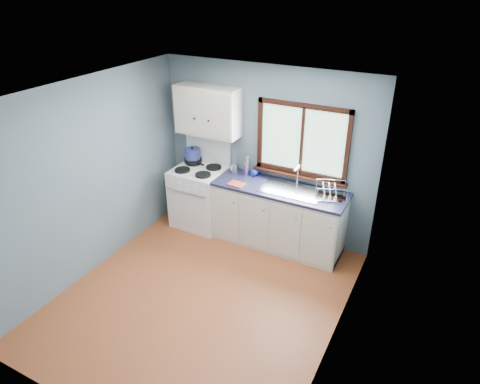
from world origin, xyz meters
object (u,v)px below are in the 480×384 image
at_px(skillet, 193,160).
at_px(stockpot, 192,155).
at_px(utensil_crock, 234,168).
at_px(thermos, 247,165).
at_px(gas_range, 200,195).
at_px(sink, 292,194).
at_px(dish_rack, 330,194).
at_px(base_cabinets, 278,219).

bearing_deg(skillet, stockpot, -134.71).
xyz_separation_m(utensil_crock, thermos, (0.20, 0.01, 0.08)).
xyz_separation_m(gas_range, sink, (1.49, 0.02, 0.37)).
bearing_deg(sink, dish_rack, 5.25).
xyz_separation_m(sink, stockpot, (-1.68, 0.13, 0.21)).
bearing_deg(dish_rack, base_cabinets, 164.07).
bearing_deg(gas_range, sink, 0.71).
relative_size(base_cabinets, skillet, 4.29).
distance_m(stockpot, thermos, 0.91).
height_order(gas_range, dish_rack, gas_range).
bearing_deg(stockpot, gas_range, -36.94).
distance_m(gas_range, utensil_crock, 0.74).
bearing_deg(skillet, dish_rack, 18.89).
bearing_deg(gas_range, stockpot, 143.06).
distance_m(gas_range, skillet, 0.55).
height_order(stockpot, thermos, thermos).
distance_m(skillet, thermos, 0.91).
bearing_deg(utensil_crock, base_cabinets, -10.81).
relative_size(gas_range, sink, 1.62).
distance_m(base_cabinets, thermos, 0.91).
distance_m(base_cabinets, skillet, 1.61).
distance_m(utensil_crock, thermos, 0.21).
bearing_deg(sink, base_cabinets, 179.87).
height_order(base_cabinets, sink, sink).
height_order(stockpot, utensil_crock, utensil_crock).
bearing_deg(dish_rack, stockpot, 158.07).
bearing_deg(dish_rack, thermos, 154.98).
bearing_deg(sink, gas_range, -179.29).
relative_size(utensil_crock, dish_rack, 0.81).
bearing_deg(utensil_crock, thermos, 4.35).
relative_size(gas_range, stockpot, 4.80).
xyz_separation_m(base_cabinets, utensil_crock, (-0.79, 0.15, 0.59)).
bearing_deg(utensil_crock, dish_rack, -3.98).
height_order(utensil_crock, dish_rack, utensil_crock).
xyz_separation_m(gas_range, base_cabinets, (1.31, 0.02, -0.08)).
xyz_separation_m(sink, dish_rack, (0.52, 0.05, 0.11)).
height_order(base_cabinets, dish_rack, dish_rack).
xyz_separation_m(base_cabinets, stockpot, (-1.50, 0.13, 0.66)).
bearing_deg(gas_range, base_cabinets, 0.82).
bearing_deg(gas_range, utensil_crock, 17.98).
relative_size(stockpot, thermos, 0.91).
bearing_deg(dish_rack, skillet, 158.00).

